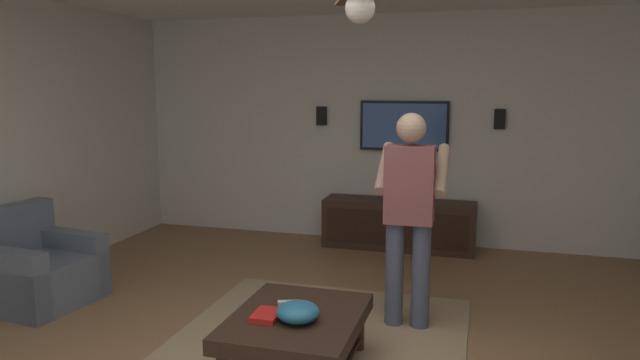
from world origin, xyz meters
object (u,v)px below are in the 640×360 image
object	(u,v)px
media_console	(399,224)
book	(267,315)
tv	(404,126)
coffee_table	(297,330)
remote_white	(289,303)
vase_round	(410,192)
wall_speaker_right	(322,116)
wall_speaker_left	(500,119)
armchair	(36,271)
person_standing	(409,207)
bowl	(298,312)

from	to	relation	value
media_console	book	xyz separation A→B (m)	(-3.17, 0.36, 0.14)
tv	media_console	bearing A→B (deg)	0.00
coffee_table	remote_white	world-z (taller)	remote_white
coffee_table	book	xyz separation A→B (m)	(-0.11, 0.16, 0.12)
vase_round	wall_speaker_right	world-z (taller)	wall_speaker_right
vase_round	wall_speaker_right	xyz separation A→B (m)	(0.26, 1.10, 0.81)
media_console	book	bearing A→B (deg)	-6.52
media_console	wall_speaker_left	distance (m)	1.60
armchair	vase_round	xyz separation A→B (m)	(2.50, -2.84, 0.38)
coffee_table	person_standing	xyz separation A→B (m)	(0.95, -0.58, 0.64)
media_console	wall_speaker_left	xyz separation A→B (m)	(0.25, -1.04, 1.19)
tv	book	bearing A→B (deg)	-6.06
media_console	person_standing	distance (m)	2.24
wall_speaker_right	remote_white	bearing A→B (deg)	-167.89
coffee_table	book	world-z (taller)	book
wall_speaker_right	media_console	bearing A→B (deg)	-104.49
media_console	wall_speaker_right	distance (m)	1.57
tv	person_standing	world-z (taller)	tv
bowl	tv	bearing A→B (deg)	-2.69
remote_white	tv	bearing A→B (deg)	-117.41
coffee_table	book	distance (m)	0.23
person_standing	remote_white	xyz separation A→B (m)	(-0.80, 0.68, -0.52)
bowl	person_standing	bearing A→B (deg)	-27.14
coffee_table	wall_speaker_left	world-z (taller)	wall_speaker_left
remote_white	wall_speaker_right	xyz separation A→B (m)	(3.17, 0.68, 1.06)
bowl	wall_speaker_left	xyz separation A→B (m)	(3.42, -1.20, 1.01)
person_standing	bowl	distance (m)	1.27
person_standing	remote_white	size ratio (longest dim) A/B	10.93
bowl	book	bearing A→B (deg)	92.30
armchair	tv	bearing A→B (deg)	52.23
media_console	remote_white	size ratio (longest dim) A/B	11.33
bowl	vase_round	bearing A→B (deg)	-5.08
coffee_table	tv	bearing A→B (deg)	-3.50
tv	wall_speaker_right	world-z (taller)	tv
coffee_table	wall_speaker_right	size ratio (longest dim) A/B	4.55
person_standing	wall_speaker_right	world-z (taller)	person_standing
armchair	person_standing	distance (m)	3.19
person_standing	vase_round	world-z (taller)	person_standing
vase_round	wall_speaker_right	size ratio (longest dim) A/B	1.00
armchair	bowl	size ratio (longest dim) A/B	3.34
book	wall_speaker_left	size ratio (longest dim) A/B	1.00
bowl	coffee_table	bearing A→B (deg)	23.37
coffee_table	book	size ratio (longest dim) A/B	4.55
media_console	bowl	world-z (taller)	media_console
coffee_table	armchair	bearing A→B (deg)	77.60
armchair	book	size ratio (longest dim) A/B	4.09
media_console	wall_speaker_right	size ratio (longest dim) A/B	7.73
remote_white	book	xyz separation A→B (m)	(-0.25, 0.06, 0.01)
media_console	remote_white	distance (m)	2.94
remote_white	wall_speaker_right	world-z (taller)	wall_speaker_right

